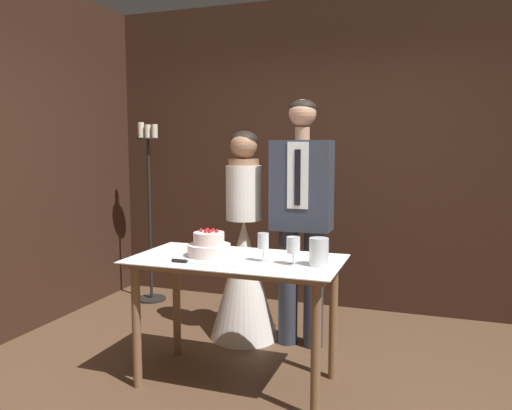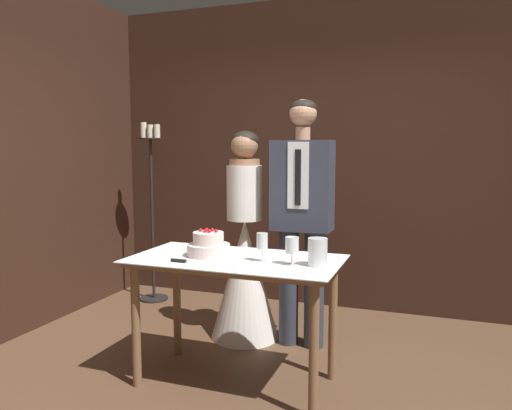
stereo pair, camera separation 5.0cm
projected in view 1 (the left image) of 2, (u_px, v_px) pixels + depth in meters
ground_plane at (262, 402)px, 2.98m from camera, size 40.00×40.00×0.00m
wall_back at (330, 155)px, 4.73m from camera, size 4.62×0.12×2.90m
cake_table at (237, 275)px, 3.16m from camera, size 1.33×0.71×0.82m
tiered_cake at (209, 246)px, 3.21m from camera, size 0.28×0.28×0.18m
cake_knife at (191, 262)px, 3.00m from camera, size 0.42×0.02×0.02m
wine_glass_near at (263, 242)px, 3.05m from camera, size 0.07×0.07×0.18m
wine_glass_middle at (293, 246)px, 2.96m from camera, size 0.08×0.08×0.17m
hurricane_candle at (319, 253)px, 2.94m from camera, size 0.12×0.12×0.17m
bride at (244, 263)px, 3.95m from camera, size 0.54×0.54×1.65m
groom at (301, 210)px, 3.75m from camera, size 0.45×0.25×1.87m
candle_stand at (150, 210)px, 4.90m from camera, size 0.28×0.28×1.76m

